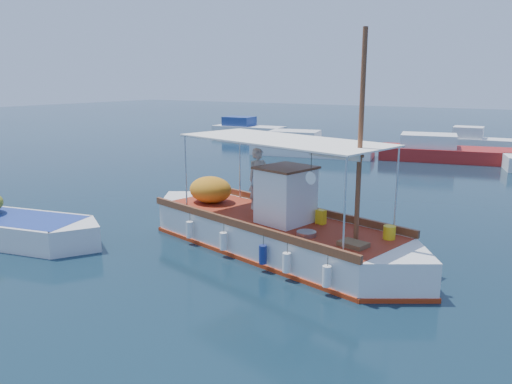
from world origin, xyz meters
The scene contains 7 objects.
ground centered at (0.00, 0.00, 0.00)m, with size 160.00×160.00×0.00m, color black.
fishing_caique centered at (-0.48, -0.07, 0.56)m, with size 10.06×4.52×6.31m.
dinghy centered at (-8.00, -3.68, 0.36)m, with size 6.86×3.01×1.71m.
bg_boat_nw centered at (-7.56, 17.33, 0.49)m, with size 8.20×3.91×1.80m.
bg_boat_n centered at (0.52, 19.81, 0.49)m, with size 8.54×4.38×1.80m.
bg_boat_far_w centered at (-17.67, 25.70, 0.49)m, with size 6.58×2.72×1.80m.
bg_boat_far_n centered at (1.47, 26.13, 0.49)m, with size 5.09×2.36×1.80m.
Camera 1 is at (6.49, -12.33, 4.93)m, focal length 35.00 mm.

